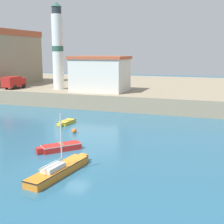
# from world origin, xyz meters

# --- Properties ---
(ground_plane) EXTENTS (200.00, 200.00, 0.00)m
(ground_plane) POSITION_xyz_m (0.00, 0.00, 0.00)
(ground_plane) COLOR #28607F
(quay_seawall) EXTENTS (120.00, 40.00, 2.43)m
(quay_seawall) POSITION_xyz_m (0.00, 41.10, 1.22)
(quay_seawall) COLOR gray
(quay_seawall) RESTS_ON ground
(dinghy_yellow_0) EXTENTS (1.34, 3.26, 0.50)m
(dinghy_yellow_0) POSITION_xyz_m (-6.84, 11.55, 0.23)
(dinghy_yellow_0) COLOR yellow
(dinghy_yellow_0) RESTS_ON ground
(dinghy_red_1) EXTENTS (3.51, 3.80, 0.68)m
(dinghy_red_1) POSITION_xyz_m (-2.28, 1.66, 0.33)
(dinghy_red_1) COLOR red
(dinghy_red_1) RESTS_ON ground
(sailboat_orange_3) EXTENTS (2.15, 6.93, 4.64)m
(sailboat_orange_3) POSITION_xyz_m (0.48, -3.53, 0.39)
(sailboat_orange_3) COLOR orange
(sailboat_orange_3) RESTS_ON ground
(mooring_buoy) EXTENTS (0.53, 0.53, 0.53)m
(mooring_buoy) POSITION_xyz_m (-3.82, 7.78, 0.26)
(mooring_buoy) COLOR orange
(mooring_buoy) RESTS_ON ground
(lighthouse) EXTENTS (1.99, 1.99, 14.97)m
(lighthouse) POSITION_xyz_m (-16.00, 26.35, 9.73)
(lighthouse) COLOR silver
(lighthouse) RESTS_ON quay_seawall
(harbor_shed_mid_row) EXTENTS (9.26, 7.02, 5.89)m
(harbor_shed_mid_row) POSITION_xyz_m (-8.00, 26.34, 5.40)
(harbor_shed_mid_row) COLOR silver
(harbor_shed_mid_row) RESTS_ON quay_seawall
(truck_on_quay) EXTENTS (2.51, 4.48, 2.20)m
(truck_on_quay) POSITION_xyz_m (-24.04, 24.22, 3.65)
(truck_on_quay) COLOR #AD1E19
(truck_on_quay) RESTS_ON quay_seawall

